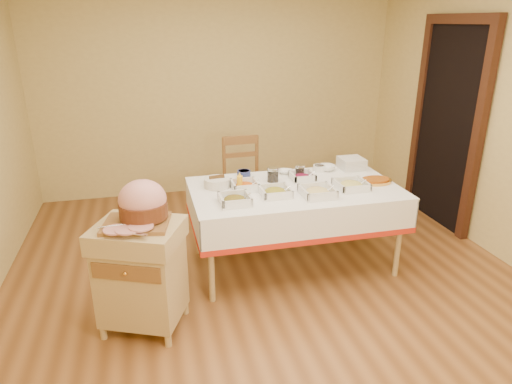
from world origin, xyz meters
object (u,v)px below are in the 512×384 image
Objects in this scene: mustard_bottle at (240,182)px; brass_platter at (375,181)px; plate_stack at (351,163)px; dining_table at (294,204)px; dining_chair at (244,181)px; bread_basket at (217,182)px; preserve_jar_right at (300,171)px; ham_on_board at (142,205)px; butcher_cart at (141,271)px; preserve_jar_left at (273,175)px.

mustard_bottle reaches higher than brass_platter.
mustard_bottle is at bearing -164.71° from plate_stack.
dining_table is 1.04m from dining_chair.
mustard_bottle is (-0.25, -0.96, 0.33)m from dining_chair.
preserve_jar_right is at bearing 6.68° from bread_basket.
bread_basket is (0.64, 0.75, -0.15)m from ham_on_board.
dining_table is 2.22× the size of butcher_cart.
dining_table is at bearing -152.30° from plate_stack.
mustard_bottle reaches higher than butcher_cart.
dining_table is 8.04× the size of bread_basket.
dining_chair reaches higher than mustard_bottle.
preserve_jar_right is (0.13, 0.27, 0.21)m from dining_table.
dining_chair is 4.26× the size of bread_basket.
dining_chair is 8.44× the size of preserve_jar_right.
butcher_cart is 0.85× the size of dining_chair.
ham_on_board is 3.43× the size of preserve_jar_left.
ham_on_board is 2.03× the size of plate_stack.
brass_platter is at bearing -9.25° from bread_basket.
bread_basket is at bearing 165.45° from dining_table.
dining_chair is at bearing 55.66° from butcher_cart.
mustard_bottle is 1.24m from plate_stack.
brass_platter is (1.41, -0.23, -0.02)m from bread_basket.
ham_on_board is at bearing -146.15° from preserve_jar_left.
plate_stack is at bearing 10.52° from preserve_jar_right.
preserve_jar_right is (0.37, -0.75, 0.31)m from dining_chair.
dining_table is 1.47m from ham_on_board.
dining_chair is 0.89m from preserve_jar_right.
brass_platter is at bearing -4.41° from dining_table.
preserve_jar_left is (0.09, -0.82, 0.32)m from dining_chair.
preserve_jar_left is 0.29m from preserve_jar_right.
brass_platter is at bearing -85.00° from plate_stack.
plate_stack is at bearing 95.00° from brass_platter.
mustard_bottle is 0.71× the size of bread_basket.
butcher_cart is at bearing -141.97° from ham_on_board.
dining_chair is at bearing 63.06° from bread_basket.
preserve_jar_left is at bearing -168.16° from plate_stack.
preserve_jar_right is (1.48, 0.88, 0.35)m from butcher_cart.
dining_chair is at bearing 145.92° from plate_stack.
brass_platter is at bearing -15.64° from preserve_jar_left.
brass_platter is (2.09, 0.56, 0.31)m from butcher_cart.
dining_chair is 1.48m from brass_platter.
butcher_cart is at bearing -164.99° from brass_platter.
ham_on_board is (-1.07, -1.59, 0.45)m from dining_chair.
dining_table is 11.34× the size of mustard_bottle.
brass_platter is at bearing -4.78° from mustard_bottle.
dining_chair is 7.13× the size of preserve_jar_left.
bread_basket reaches higher than brass_platter.
ham_on_board is 2.12m from brass_platter.
plate_stack is (2.06, 0.99, 0.35)m from butcher_cart.
butcher_cart is at bearing -154.28° from plate_stack.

